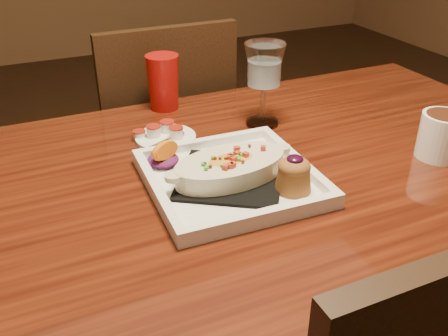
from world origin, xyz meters
name	(u,v)px	position (x,y,z in m)	size (l,w,h in m)	color
table	(251,213)	(0.00, 0.00, 0.65)	(1.50, 0.90, 0.75)	maroon
chair_far	(162,149)	(0.00, 0.63, 0.51)	(0.42, 0.42, 0.93)	black
plate	(234,173)	(-0.05, -0.02, 0.78)	(0.32, 0.32, 0.08)	white
coffee_mug	(443,134)	(0.40, -0.10, 0.80)	(0.13, 0.09, 0.10)	white
goblet	(264,70)	(0.13, 0.20, 0.89)	(0.10, 0.10, 0.20)	silver
saucer	(166,136)	(-0.11, 0.22, 0.76)	(0.14, 0.14, 0.09)	white
creamer_loose	(139,135)	(-0.17, 0.24, 0.76)	(0.03, 0.03, 0.02)	white
red_tumbler	(163,82)	(-0.05, 0.40, 0.82)	(0.08, 0.08, 0.14)	#A80F0C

